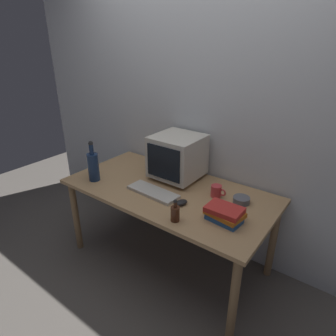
{
  "coord_description": "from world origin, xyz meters",
  "views": [
    {
      "loc": [
        1.21,
        -1.62,
        1.8
      ],
      "look_at": [
        0.0,
        0.0,
        0.89
      ],
      "focal_mm": 30.99,
      "sensor_mm": 36.0,
      "label": 1
    }
  ],
  "objects_px": {
    "keyboard": "(153,192)",
    "bottle_tall": "(93,166)",
    "cd_spindle": "(241,200)",
    "bottle_short": "(175,213)",
    "mug": "(216,191)",
    "book_stack": "(224,214)",
    "crt_monitor": "(177,157)",
    "computer_mouse": "(181,203)"
  },
  "relations": [
    {
      "from": "keyboard",
      "to": "bottle_tall",
      "type": "relative_size",
      "value": 1.22
    },
    {
      "from": "bottle_tall",
      "to": "cd_spindle",
      "type": "height_order",
      "value": "bottle_tall"
    },
    {
      "from": "bottle_short",
      "to": "cd_spindle",
      "type": "xyz_separation_m",
      "value": [
        0.25,
        0.47,
        -0.04
      ]
    },
    {
      "from": "mug",
      "to": "keyboard",
      "type": "bearing_deg",
      "value": -148.85
    },
    {
      "from": "book_stack",
      "to": "keyboard",
      "type": "bearing_deg",
      "value": -179.91
    },
    {
      "from": "crt_monitor",
      "to": "book_stack",
      "type": "height_order",
      "value": "crt_monitor"
    },
    {
      "from": "computer_mouse",
      "to": "cd_spindle",
      "type": "height_order",
      "value": "cd_spindle"
    },
    {
      "from": "crt_monitor",
      "to": "cd_spindle",
      "type": "height_order",
      "value": "crt_monitor"
    },
    {
      "from": "keyboard",
      "to": "book_stack",
      "type": "distance_m",
      "value": 0.6
    },
    {
      "from": "crt_monitor",
      "to": "book_stack",
      "type": "relative_size",
      "value": 1.53
    },
    {
      "from": "bottle_short",
      "to": "mug",
      "type": "distance_m",
      "value": 0.45
    },
    {
      "from": "mug",
      "to": "cd_spindle",
      "type": "xyz_separation_m",
      "value": [
        0.19,
        0.03,
        -0.02
      ]
    },
    {
      "from": "crt_monitor",
      "to": "mug",
      "type": "relative_size",
      "value": 3.24
    },
    {
      "from": "computer_mouse",
      "to": "book_stack",
      "type": "relative_size",
      "value": 0.39
    },
    {
      "from": "keyboard",
      "to": "book_stack",
      "type": "bearing_deg",
      "value": 2.88
    },
    {
      "from": "computer_mouse",
      "to": "bottle_tall",
      "type": "bearing_deg",
      "value": -154.22
    },
    {
      "from": "bottle_tall",
      "to": "book_stack",
      "type": "distance_m",
      "value": 1.15
    },
    {
      "from": "mug",
      "to": "cd_spindle",
      "type": "relative_size",
      "value": 1.0
    },
    {
      "from": "computer_mouse",
      "to": "cd_spindle",
      "type": "distance_m",
      "value": 0.44
    },
    {
      "from": "bottle_tall",
      "to": "bottle_short",
      "type": "xyz_separation_m",
      "value": [
        0.89,
        -0.08,
        -0.07
      ]
    },
    {
      "from": "computer_mouse",
      "to": "mug",
      "type": "xyz_separation_m",
      "value": [
        0.14,
        0.26,
        0.03
      ]
    },
    {
      "from": "bottle_tall",
      "to": "cd_spindle",
      "type": "distance_m",
      "value": 1.21
    },
    {
      "from": "crt_monitor",
      "to": "mug",
      "type": "xyz_separation_m",
      "value": [
        0.42,
        -0.09,
        -0.15
      ]
    },
    {
      "from": "computer_mouse",
      "to": "bottle_short",
      "type": "xyz_separation_m",
      "value": [
        0.08,
        -0.19,
        0.04
      ]
    },
    {
      "from": "bottle_short",
      "to": "bottle_tall",
      "type": "bearing_deg",
      "value": 174.79
    },
    {
      "from": "keyboard",
      "to": "mug",
      "type": "bearing_deg",
      "value": 33.94
    },
    {
      "from": "keyboard",
      "to": "bottle_tall",
      "type": "height_order",
      "value": "bottle_tall"
    },
    {
      "from": "computer_mouse",
      "to": "book_stack",
      "type": "xyz_separation_m",
      "value": [
        0.33,
        0.01,
        0.03
      ]
    },
    {
      "from": "bottle_tall",
      "to": "cd_spindle",
      "type": "xyz_separation_m",
      "value": [
        1.14,
        0.39,
        -0.11
      ]
    },
    {
      "from": "book_stack",
      "to": "cd_spindle",
      "type": "height_order",
      "value": "book_stack"
    },
    {
      "from": "keyboard",
      "to": "bottle_short",
      "type": "xyz_separation_m",
      "value": [
        0.35,
        -0.19,
        0.05
      ]
    },
    {
      "from": "computer_mouse",
      "to": "cd_spindle",
      "type": "bearing_deg",
      "value": 58.94
    },
    {
      "from": "bottle_tall",
      "to": "bottle_short",
      "type": "height_order",
      "value": "bottle_tall"
    },
    {
      "from": "keyboard",
      "to": "bottle_short",
      "type": "distance_m",
      "value": 0.4
    },
    {
      "from": "crt_monitor",
      "to": "bottle_tall",
      "type": "bearing_deg",
      "value": -139.54
    },
    {
      "from": "computer_mouse",
      "to": "cd_spindle",
      "type": "xyz_separation_m",
      "value": [
        0.33,
        0.28,
        0.0
      ]
    },
    {
      "from": "keyboard",
      "to": "bottle_tall",
      "type": "xyz_separation_m",
      "value": [
        -0.54,
        -0.11,
        0.12
      ]
    },
    {
      "from": "computer_mouse",
      "to": "cd_spindle",
      "type": "relative_size",
      "value": 0.83
    },
    {
      "from": "crt_monitor",
      "to": "bottle_short",
      "type": "bearing_deg",
      "value": -56.01
    },
    {
      "from": "bottle_tall",
      "to": "mug",
      "type": "distance_m",
      "value": 1.02
    },
    {
      "from": "bottle_tall",
      "to": "mug",
      "type": "bearing_deg",
      "value": 20.87
    },
    {
      "from": "bottle_short",
      "to": "book_stack",
      "type": "xyz_separation_m",
      "value": [
        0.25,
        0.2,
        -0.01
      ]
    }
  ]
}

